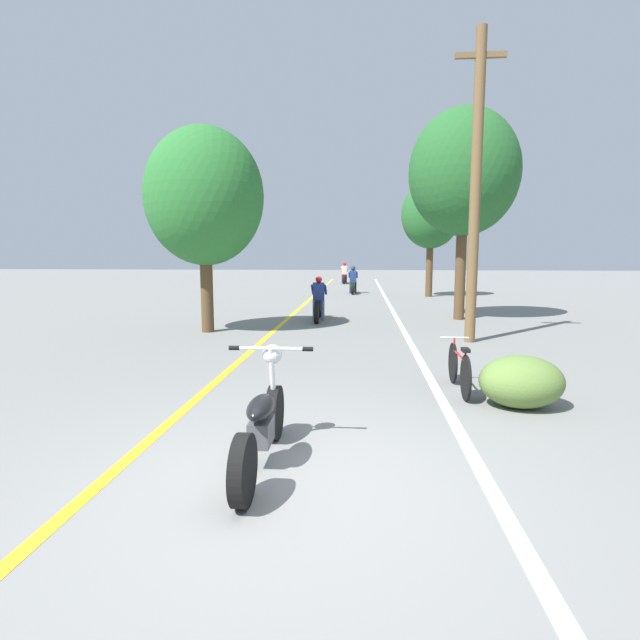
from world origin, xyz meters
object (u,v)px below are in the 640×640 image
motorcycle_rider_lead (319,304)px  motorcycle_rider_mid (353,283)px  motorcycle_rider_far (344,275)px  bicycle_parked (459,368)px  utility_pole (476,186)px  roadside_tree_right_near (464,173)px  roadside_tree_right_far (431,215)px  roadside_tree_left (204,197)px  motorcycle_foreground (262,422)px

motorcycle_rider_lead → motorcycle_rider_mid: (0.88, 10.70, 0.03)m
motorcycle_rider_far → bicycle_parked: bearing=-84.5°
utility_pole → roadside_tree_right_near: (0.52, 4.08, 0.91)m
utility_pole → roadside_tree_right_far: (0.71, 12.56, 0.30)m
bicycle_parked → roadside_tree_left: bearing=136.0°
utility_pole → roadside_tree_left: (-6.54, 0.98, -0.08)m
motorcycle_rider_mid → motorcycle_rider_far: bearing=94.8°
roadside_tree_right_near → motorcycle_rider_mid: bearing=109.0°
utility_pole → roadside_tree_right_near: bearing=82.7°
motorcycle_rider_mid → bicycle_parked: size_ratio=1.30×
roadside_tree_right_near → motorcycle_rider_far: 19.86m
roadside_tree_right_near → bicycle_parked: (-1.59, -8.38, -4.11)m
motorcycle_foreground → motorcycle_rider_lead: motorcycle_rider_lead is taller
roadside_tree_left → motorcycle_rider_mid: 14.01m
motorcycle_foreground → motorcycle_rider_mid: size_ratio=0.99×
motorcycle_foreground → motorcycle_rider_far: motorcycle_rider_far is taller
roadside_tree_left → motorcycle_rider_lead: size_ratio=2.55×
motorcycle_foreground → motorcycle_rider_mid: motorcycle_rider_mid is taller
roadside_tree_right_far → motorcycle_rider_mid: roadside_tree_right_far is taller
utility_pole → motorcycle_foreground: utility_pole is taller
utility_pole → motorcycle_foreground: size_ratio=3.32×
roadside_tree_right_near → bicycle_parked: 9.47m
roadside_tree_right_near → motorcycle_foreground: size_ratio=3.07×
motorcycle_rider_mid → bicycle_parked: bearing=-84.2°
motorcycle_rider_far → bicycle_parked: motorcycle_rider_far is taller
roadside_tree_left → roadside_tree_right_far: bearing=58.0°
roadside_tree_right_far → roadside_tree_right_near: bearing=-91.2°
roadside_tree_right_near → bicycle_parked: bearing=-100.7°
utility_pole → motorcycle_rider_far: utility_pole is taller
roadside_tree_left → motorcycle_foreground: (3.07, -8.12, -3.05)m
utility_pole → roadside_tree_left: bearing=171.5°
roadside_tree_left → bicycle_parked: (5.48, -5.28, -3.12)m
motorcycle_rider_far → bicycle_parked: (2.64, -27.38, -0.20)m
roadside_tree_right_far → motorcycle_rider_mid: bearing=155.8°
roadside_tree_right_far → motorcycle_rider_far: 11.87m
roadside_tree_right_far → motorcycle_rider_mid: size_ratio=2.61×
roadside_tree_left → motorcycle_rider_lead: bearing=43.0°
motorcycle_rider_mid → motorcycle_rider_far: 8.90m
roadside_tree_right_near → motorcycle_rider_lead: roadside_tree_right_near is taller
motorcycle_rider_mid → roadside_tree_right_near: bearing=-71.0°
motorcycle_foreground → motorcycle_rider_far: size_ratio=0.98×
roadside_tree_right_far → motorcycle_foreground: size_ratio=2.63×
utility_pole → roadside_tree_left: utility_pole is taller
roadside_tree_left → motorcycle_rider_far: size_ratio=2.45×
motorcycle_foreground → utility_pole: bearing=64.1°
motorcycle_foreground → motorcycle_rider_mid: bearing=88.6°
motorcycle_foreground → motorcycle_rider_lead: 10.65m
motorcycle_rider_lead → motorcycle_rider_mid: bearing=85.3°
motorcycle_rider_lead → motorcycle_rider_mid: 10.74m
utility_pole → roadside_tree_right_far: size_ratio=1.26×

